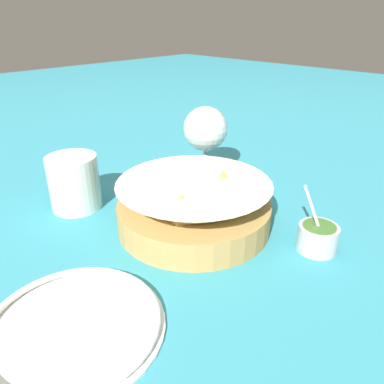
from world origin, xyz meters
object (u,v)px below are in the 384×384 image
(food_basket, at_px, (192,208))
(side_plate, at_px, (73,325))
(wine_glass, at_px, (205,131))
(beer_mug, at_px, (74,184))
(sauce_cup, at_px, (318,236))

(food_basket, relative_size, side_plate, 1.21)
(wine_glass, xyz_separation_m, beer_mug, (0.08, 0.27, -0.06))
(food_basket, bearing_deg, side_plate, 103.58)
(sauce_cup, relative_size, beer_mug, 0.77)
(sauce_cup, height_order, beer_mug, same)
(wine_glass, relative_size, side_plate, 0.74)
(sauce_cup, bearing_deg, side_plate, 70.71)
(food_basket, height_order, beer_mug, beer_mug)
(wine_glass, distance_m, side_plate, 0.49)
(side_plate, bearing_deg, wine_glass, -65.97)
(beer_mug, bearing_deg, wine_glass, -105.43)
(sauce_cup, xyz_separation_m, beer_mug, (0.39, 0.19, 0.02))
(food_basket, xyz_separation_m, side_plate, (-0.06, 0.26, -0.03))
(food_basket, bearing_deg, sauce_cup, -154.74)
(wine_glass, height_order, beer_mug, wine_glass)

